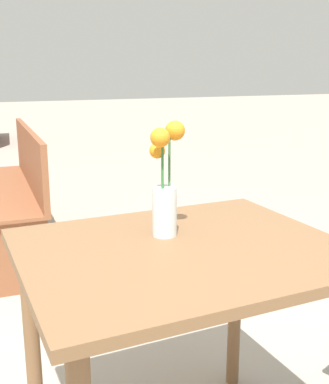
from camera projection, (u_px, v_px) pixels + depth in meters
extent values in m
cube|color=brown|center=(183.00, 251.00, 1.35)|extent=(0.90, 0.75, 0.03)
cylinder|color=brown|center=(32.00, 347.00, 1.56)|extent=(0.05, 0.05, 0.72)
cylinder|color=brown|center=(235.00, 300.00, 1.87)|extent=(0.05, 0.05, 0.72)
cylinder|color=silver|center=(164.00, 211.00, 1.42)|extent=(0.07, 0.07, 0.15)
cylinder|color=silver|center=(164.00, 221.00, 1.43)|extent=(0.06, 0.06, 0.08)
cylinder|color=#337038|center=(169.00, 185.00, 1.41)|extent=(0.01, 0.01, 0.28)
sphere|color=orange|center=(175.00, 131.00, 1.39)|extent=(0.06, 0.06, 0.06)
cylinder|color=#337038|center=(162.00, 194.00, 1.41)|extent=(0.01, 0.01, 0.23)
sphere|color=orange|center=(157.00, 151.00, 1.40)|extent=(0.05, 0.05, 0.05)
cylinder|color=#337038|center=(163.00, 189.00, 1.38)|extent=(0.01, 0.01, 0.27)
sphere|color=orange|center=(160.00, 138.00, 1.33)|extent=(0.06, 0.06, 0.06)
cube|color=brown|center=(8.00, 189.00, 3.32)|extent=(0.47, 1.62, 0.02)
cube|color=brown|center=(30.00, 158.00, 3.32)|extent=(0.15, 1.60, 0.40)
cube|color=brown|center=(20.00, 257.00, 2.70)|extent=(0.33, 0.08, 0.43)
cube|color=brown|center=(4.00, 196.00, 4.04)|extent=(0.33, 0.08, 0.43)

